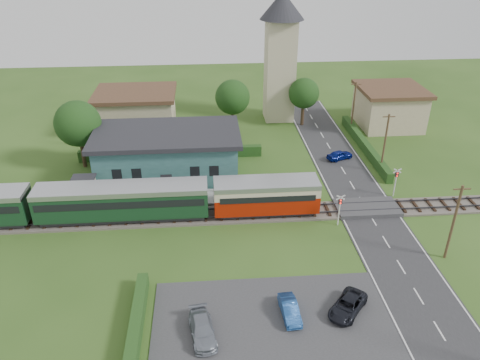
{
  "coord_description": "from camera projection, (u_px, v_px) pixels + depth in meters",
  "views": [
    {
      "loc": [
        -5.73,
        -36.43,
        24.77
      ],
      "look_at": [
        -2.52,
        4.0,
        2.84
      ],
      "focal_mm": 35.0,
      "sensor_mm": 36.0,
      "label": 1
    }
  ],
  "objects": [
    {
      "name": "station_building",
      "position": [
        168.0,
        154.0,
        51.79
      ],
      "size": [
        16.0,
        9.0,
        5.3
      ],
      "color": "#407576",
      "rests_on": "ground"
    },
    {
      "name": "road",
      "position": [
        373.0,
        221.0,
        44.81
      ],
      "size": [
        6.0,
        70.0,
        0.05
      ],
      "primitive_type": "cube",
      "color": "#28282B",
      "rests_on": "ground"
    },
    {
      "name": "utility_pole_d",
      "position": [
        353.0,
        107.0,
        62.68
      ],
      "size": [
        1.4,
        0.22,
        7.0
      ],
      "color": "#473321",
      "rests_on": "ground"
    },
    {
      "name": "pedestrian_far",
      "position": [
        124.0,
        192.0,
        47.07
      ],
      "size": [
        0.74,
        0.92,
        1.77
      ],
      "primitive_type": "imported",
      "rotation": [
        0.0,
        0.0,
        1.48
      ],
      "color": "gray",
      "rests_on": "platform"
    },
    {
      "name": "railway_track",
      "position": [
        267.0,
        213.0,
        45.83
      ],
      "size": [
        76.0,
        3.2,
        0.49
      ],
      "color": "#4C443D",
      "rests_on": "ground"
    },
    {
      "name": "car_park_silver",
      "position": [
        202.0,
        330.0,
        31.83
      ],
      "size": [
        2.19,
        4.13,
        1.14
      ],
      "primitive_type": "imported",
      "rotation": [
        0.0,
        0.0,
        0.16
      ],
      "color": "gray",
      "rests_on": "car_park"
    },
    {
      "name": "hedge_carpark",
      "position": [
        137.0,
        322.0,
        32.55
      ],
      "size": [
        0.8,
        9.0,
        1.2
      ],
      "primitive_type": "cube",
      "color": "#193814",
      "rests_on": "ground"
    },
    {
      "name": "tree_b",
      "position": [
        233.0,
        97.0,
        61.77
      ],
      "size": [
        4.6,
        4.6,
        7.34
      ],
      "color": "#332316",
      "rests_on": "ground"
    },
    {
      "name": "car_park",
      "position": [
        272.0,
        319.0,
        33.48
      ],
      "size": [
        17.0,
        9.0,
        0.08
      ],
      "primitive_type": "cube",
      "color": "#333335",
      "rests_on": "ground"
    },
    {
      "name": "pedestrian_near",
      "position": [
        229.0,
        187.0,
        48.09
      ],
      "size": [
        0.66,
        0.55,
        1.55
      ],
      "primitive_type": "imported",
      "rotation": [
        0.0,
        0.0,
        3.51
      ],
      "color": "gray",
      "rests_on": "platform"
    },
    {
      "name": "car_park_blue",
      "position": [
        290.0,
        310.0,
        33.55
      ],
      "size": [
        1.36,
        3.34,
        1.08
      ],
      "primitive_type": "imported",
      "rotation": [
        0.0,
        0.0,
        0.07
      ],
      "color": "navy",
      "rests_on": "car_park"
    },
    {
      "name": "crossing_signal_far",
      "position": [
        396.0,
        178.0,
        47.91
      ],
      "size": [
        0.84,
        0.28,
        3.28
      ],
      "color": "silver",
      "rests_on": "ground"
    },
    {
      "name": "church_tower",
      "position": [
        281.0,
        48.0,
        64.17
      ],
      "size": [
        6.0,
        6.0,
        17.6
      ],
      "color": "#BDB090",
      "rests_on": "ground"
    },
    {
      "name": "hedge_station",
      "position": [
        171.0,
        153.0,
        56.71
      ],
      "size": [
        22.0,
        0.8,
        1.3
      ],
      "primitive_type": "cube",
      "color": "#193814",
      "rests_on": "ground"
    },
    {
      "name": "crossing_signal_near",
      "position": [
        340.0,
        206.0,
        43.2
      ],
      "size": [
        0.84,
        0.28,
        3.28
      ],
      "color": "silver",
      "rests_on": "ground"
    },
    {
      "name": "streetlamp_west",
      "position": [
        75.0,
        124.0,
        58.69
      ],
      "size": [
        0.3,
        0.3,
        5.15
      ],
      "color": "#3F3F47",
      "rests_on": "ground"
    },
    {
      "name": "crossing_deck",
      "position": [
        367.0,
        208.0,
        46.47
      ],
      "size": [
        6.2,
        3.4,
        0.45
      ],
      "primitive_type": "cube",
      "color": "#333335",
      "rests_on": "ground"
    },
    {
      "name": "car_on_road",
      "position": [
        340.0,
        155.0,
        56.42
      ],
      "size": [
        3.5,
        2.43,
        1.11
      ],
      "primitive_type": "imported",
      "rotation": [
        0.0,
        0.0,
        1.96
      ],
      "color": "navy",
      "rests_on": "road"
    },
    {
      "name": "utility_pole_b",
      "position": [
        454.0,
        222.0,
        38.13
      ],
      "size": [
        1.4,
        0.22,
        7.0
      ],
      "color": "#473321",
      "rests_on": "ground"
    },
    {
      "name": "ground",
      "position": [
        270.0,
        225.0,
        44.13
      ],
      "size": [
        120.0,
        120.0,
        0.0
      ],
      "primitive_type": "plane",
      "color": "#2D4C19"
    },
    {
      "name": "car_park_dark",
      "position": [
        348.0,
        305.0,
        33.91
      ],
      "size": [
        3.82,
        4.1,
        1.07
      ],
      "primitive_type": "imported",
      "rotation": [
        0.0,
        0.0,
        -0.69
      ],
      "color": "black",
      "rests_on": "car_park"
    },
    {
      "name": "tree_a",
      "position": [
        78.0,
        124.0,
        52.45
      ],
      "size": [
        5.2,
        5.2,
        8.0
      ],
      "color": "#332316",
      "rests_on": "ground"
    },
    {
      "name": "tree_c",
      "position": [
        304.0,
        93.0,
        64.39
      ],
      "size": [
        4.2,
        4.2,
        6.78
      ],
      "color": "#332316",
      "rests_on": "ground"
    },
    {
      "name": "equipment_hut",
      "position": [
        84.0,
        190.0,
        46.6
      ],
      "size": [
        2.3,
        2.3,
        2.55
      ],
      "color": "#BDB090",
      "rests_on": "platform"
    },
    {
      "name": "streetlamp_east",
      "position": [
        355.0,
        99.0,
        67.47
      ],
      "size": [
        0.3,
        0.3,
        5.15
      ],
      "color": "#3F3F47",
      "rests_on": "ground"
    },
    {
      "name": "utility_pole_c",
      "position": [
        385.0,
        143.0,
        52.16
      ],
      "size": [
        1.4,
        0.22,
        7.0
      ],
      "color": "#473321",
      "rests_on": "ground"
    },
    {
      "name": "hedge_roadside",
      "position": [
        365.0,
        145.0,
        58.86
      ],
      "size": [
        0.8,
        18.0,
        1.2
      ],
      "primitive_type": "cube",
      "color": "#193814",
      "rests_on": "ground"
    },
    {
      "name": "train",
      "position": [
        88.0,
        202.0,
        43.66
      ],
      "size": [
        43.2,
        2.9,
        3.4
      ],
      "color": "#232328",
      "rests_on": "ground"
    },
    {
      "name": "house_west",
      "position": [
        137.0,
        111.0,
        63.68
      ],
      "size": [
        10.8,
        8.8,
        5.5
      ],
      "color": "tan",
      "rests_on": "ground"
    },
    {
      "name": "platform",
      "position": [
        166.0,
        200.0,
        47.88
      ],
      "size": [
        30.0,
        3.0,
        0.45
      ],
      "primitive_type": "cube",
      "color": "gray",
      "rests_on": "ground"
    },
    {
      "name": "house_east",
      "position": [
        389.0,
        106.0,
        65.24
      ],
      "size": [
        8.8,
        8.8,
        5.5
      ],
      "color": "tan",
      "rests_on": "ground"
    }
  ]
}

